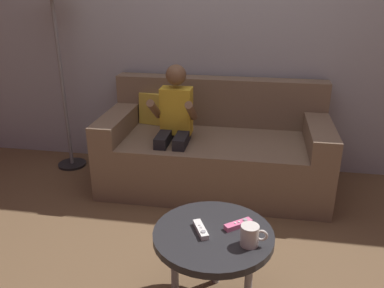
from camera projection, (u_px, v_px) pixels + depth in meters
The scene contains 8 objects.
ground_plane at pixel (197, 269), 2.21m from camera, with size 10.26×10.26×0.00m, color brown.
wall_back at pixel (227, 16), 3.07m from camera, with size 5.13×0.05×2.50m, color #999EA8.
couch at pixel (214, 150), 3.08m from camera, with size 1.68×0.80×0.79m.
person_seated_on_couch at pixel (174, 123), 2.86m from camera, with size 0.32×0.39×0.95m.
coffee_table at pixel (213, 240), 1.82m from camera, with size 0.56×0.56×0.43m.
game_remote_white_near_edge at pixel (201, 229), 1.80m from camera, with size 0.09×0.14×0.03m.
game_remote_pink_center at pixel (238, 224), 1.84m from camera, with size 0.13×0.12×0.03m.
coffee_mug at pixel (250, 235), 1.70m from camera, with size 0.12×0.08×0.09m.
Camera 1 is at (0.27, -1.77, 1.48)m, focal length 36.99 mm.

